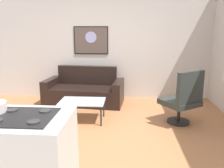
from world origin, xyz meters
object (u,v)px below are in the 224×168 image
couch (85,91)px  armchair (183,99)px  wall_painting (91,40)px  coffee_table (82,103)px

couch → armchair: size_ratio=1.87×
couch → armchair: (2.06, -1.19, 0.21)m
armchair → wall_painting: size_ratio=1.18×
coffee_table → armchair: (1.89, -0.06, 0.13)m
armchair → wall_painting: 2.78m
couch → armchair: bearing=-30.0°
couch → wall_painting: size_ratio=2.20×
coffee_table → armchair: armchair is taller
couch → wall_painting: 1.31m
wall_painting → armchair: bearing=-41.2°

